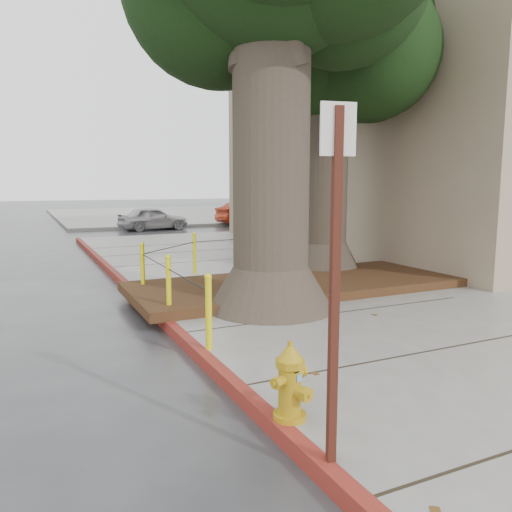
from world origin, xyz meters
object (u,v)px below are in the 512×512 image
(fire_hydrant, at_px, (290,382))
(signpost, at_px, (335,267))
(car_silver, at_px, (153,218))
(car_red, at_px, (254,213))

(fire_hydrant, relative_size, signpost, 0.27)
(fire_hydrant, height_order, car_silver, car_silver)
(fire_hydrant, relative_size, car_red, 0.17)
(fire_hydrant, xyz_separation_m, car_red, (9.31, 20.70, 0.18))
(signpost, distance_m, car_silver, 21.17)
(signpost, xyz_separation_m, car_silver, (3.76, 20.81, -1.03))
(car_silver, bearing_deg, signpost, 163.65)
(fire_hydrant, distance_m, signpost, 1.30)
(signpost, bearing_deg, car_silver, 91.53)
(car_silver, height_order, car_red, car_red)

